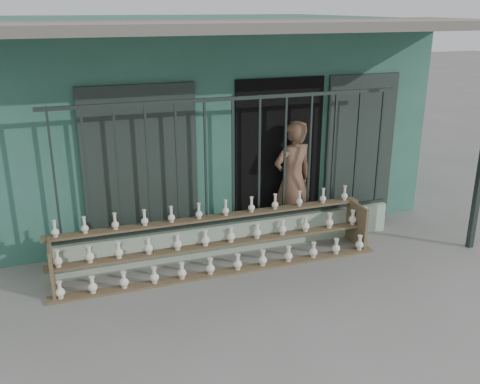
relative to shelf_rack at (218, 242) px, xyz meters
name	(u,v)px	position (x,y,z in m)	size (l,w,h in m)	color
ground	(266,292)	(0.35, -0.89, -0.36)	(60.00, 60.00, 0.00)	slate
workshop_building	(183,106)	(0.36, 3.34, 1.26)	(7.40, 6.60, 3.21)	#2F6453
parapet_wall	(233,236)	(0.35, 0.41, -0.14)	(5.00, 0.20, 0.45)	#A4BDA2
security_fence	(233,161)	(0.35, 0.41, 0.99)	(5.00, 0.04, 1.80)	#283330
shelf_rack	(218,242)	(0.00, 0.00, 0.00)	(4.50, 0.68, 0.85)	brown
elderly_woman	(293,179)	(1.39, 0.67, 0.54)	(0.66, 0.43, 1.81)	brown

